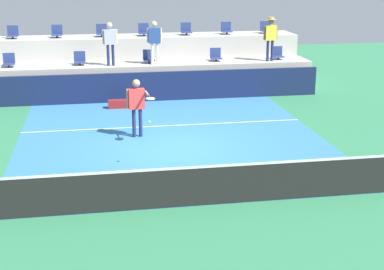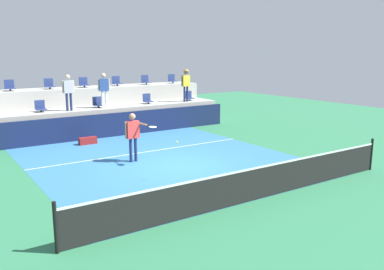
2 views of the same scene
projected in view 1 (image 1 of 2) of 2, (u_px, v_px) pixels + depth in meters
name	position (u px, v px, depth m)	size (l,w,h in m)	color
ground_plane	(175.00, 149.00, 16.12)	(40.00, 40.00, 0.00)	#2D754C
court_inner_paint	(171.00, 139.00, 17.06)	(9.00, 10.00, 0.01)	teal
court_service_line	(165.00, 126.00, 18.38)	(9.00, 0.06, 0.00)	white
tennis_net	(202.00, 184.00, 12.20)	(10.48, 0.08, 1.07)	black
sponsor_backboard	(153.00, 87.00, 21.61)	(13.00, 0.16, 1.10)	#141E42
seating_tier_lower	(149.00, 78.00, 22.82)	(13.00, 1.80, 1.25)	#ADAAA3
seating_tier_upper	(145.00, 60.00, 24.39)	(13.00, 1.80, 2.10)	#ADAAA3
stadium_chair_lower_far_left	(9.00, 61.00, 21.64)	(0.44, 0.40, 0.52)	#2D2D33
stadium_chair_lower_left	(80.00, 59.00, 22.07)	(0.44, 0.40, 0.52)	#2D2D33
stadium_chair_lower_center	(149.00, 57.00, 22.51)	(0.44, 0.40, 0.52)	#2D2D33
stadium_chair_lower_right	(216.00, 56.00, 22.96)	(0.44, 0.40, 0.52)	#2D2D33
stadium_chair_lower_far_right	(278.00, 54.00, 23.39)	(0.44, 0.40, 0.52)	#2D2D33
stadium_chair_upper_far_left	(13.00, 33.00, 23.09)	(0.44, 0.40, 0.52)	#2D2D33
stadium_chair_upper_left	(57.00, 32.00, 23.38)	(0.44, 0.40, 0.52)	#2D2D33
stadium_chair_upper_mid_left	(102.00, 32.00, 23.67)	(0.44, 0.40, 0.52)	#2D2D33
stadium_chair_upper_center	(144.00, 31.00, 23.96)	(0.44, 0.40, 0.52)	#2D2D33
stadium_chair_upper_mid_right	(186.00, 30.00, 24.26)	(0.44, 0.40, 0.52)	#2D2D33
stadium_chair_upper_right	(226.00, 29.00, 24.55)	(0.44, 0.40, 0.52)	#2D2D33
stadium_chair_upper_far_right	(266.00, 28.00, 24.84)	(0.44, 0.40, 0.52)	#2D2D33
tennis_player	(137.00, 102.00, 16.91)	(0.77, 1.20, 1.77)	navy
spectator_leaning_on_rail	(110.00, 40.00, 21.68)	(0.58, 0.24, 1.65)	navy
spectator_in_white	(154.00, 39.00, 21.96)	(0.59, 0.24, 1.67)	white
spectator_with_hat	(271.00, 34.00, 22.70)	(0.59, 0.44, 1.75)	navy
tennis_ball	(149.00, 122.00, 14.24)	(0.07, 0.07, 0.07)	#CCE033
equipment_bag	(119.00, 104.00, 20.62)	(0.76, 0.28, 0.30)	maroon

